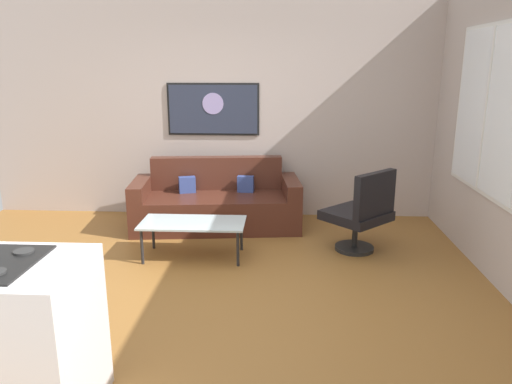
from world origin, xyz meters
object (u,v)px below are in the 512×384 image
wall_painting (213,109)px  couch (217,204)px  coffee_table (193,225)px  armchair (362,212)px

wall_painting → couch: bearing=-80.2°
couch → wall_painting: bearing=99.8°
coffee_table → armchair: (1.76, 0.23, 0.09)m
couch → armchair: armchair is taller
coffee_table → wall_painting: size_ratio=0.91×
couch → coffee_table: 1.01m
couch → wall_painting: (-0.09, 0.52, 1.12)m
coffee_table → armchair: bearing=7.6°
armchair → wall_painting: size_ratio=0.76×
coffee_table → wall_painting: bearing=89.2°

